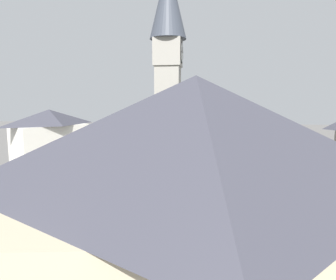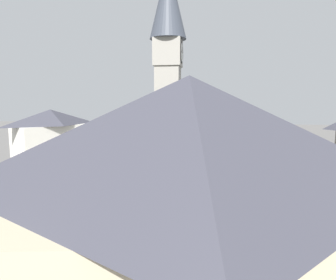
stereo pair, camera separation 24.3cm
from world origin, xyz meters
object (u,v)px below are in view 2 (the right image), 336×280
(pedestrian, at_px, (236,204))
(building_shop_left, at_px, (52,138))
(car_red_corner, at_px, (288,231))
(car_white_side, at_px, (222,177))
(tree, at_px, (227,177))
(car_silver_kerb, at_px, (78,187))
(building_corner_back, at_px, (188,261))
(lamp_post, at_px, (145,156))
(car_blue_kerb, at_px, (29,218))
(clock_tower, at_px, (168,64))

(pedestrian, xyz_separation_m, building_shop_left, (-15.18, -25.96, 3.42))
(car_red_corner, xyz_separation_m, car_white_side, (-14.33, -4.14, 0.00))
(pedestrian, bearing_deg, car_white_side, -175.01)
(car_white_side, xyz_separation_m, tree, (16.89, -0.37, 4.45))
(car_red_corner, xyz_separation_m, pedestrian, (-4.29, -3.27, 0.25))
(car_silver_kerb, relative_size, tree, 0.52)
(car_red_corner, height_order, building_corner_back, building_corner_back)
(lamp_post, bearing_deg, car_blue_kerb, -22.86)
(tree, xyz_separation_m, building_corner_back, (10.34, -1.69, 0.22))
(car_red_corner, bearing_deg, building_corner_back, -25.67)
(car_blue_kerb, xyz_separation_m, car_silver_kerb, (-8.36, 0.17, 0.00))
(car_blue_kerb, xyz_separation_m, building_shop_left, (-20.13, -9.54, 3.66))
(car_white_side, bearing_deg, lamp_post, -86.65)
(car_blue_kerb, relative_size, car_silver_kerb, 0.99)
(car_silver_kerb, bearing_deg, car_blue_kerb, -1.15)
(clock_tower, height_order, pedestrian, clock_tower)
(building_shop_left, xyz_separation_m, building_corner_back, (32.38, 23.03, 1.01))
(car_blue_kerb, bearing_deg, pedestrian, 106.75)
(car_white_side, relative_size, pedestrian, 2.63)
(car_silver_kerb, xyz_separation_m, tree, (10.27, 15.01, 4.45))
(clock_tower, bearing_deg, lamp_post, -149.71)
(car_red_corner, distance_m, tree, 6.84)
(car_silver_kerb, xyz_separation_m, car_white_side, (-6.62, 15.38, 0.00))
(car_red_corner, relative_size, pedestrian, 2.51)
(car_blue_kerb, height_order, building_shop_left, building_shop_left)
(building_shop_left, height_order, lamp_post, building_shop_left)
(car_white_side, bearing_deg, car_red_corner, 16.13)
(car_white_side, distance_m, building_shop_left, 25.87)
(clock_tower, xyz_separation_m, car_red_corner, (7.13, 9.73, -12.64))
(car_silver_kerb, xyz_separation_m, building_corner_back, (20.61, 13.32, 4.68))
(car_blue_kerb, bearing_deg, building_corner_back, 47.75)
(car_white_side, distance_m, pedestrian, 10.08)
(pedestrian, distance_m, lamp_post, 14.21)
(pedestrian, bearing_deg, building_shop_left, -120.32)
(car_silver_kerb, height_order, building_shop_left, building_shop_left)
(clock_tower, distance_m, building_shop_left, 24.76)
(building_shop_left, bearing_deg, clock_tower, 57.66)
(car_white_side, height_order, lamp_post, lamp_post)
(lamp_post, bearing_deg, car_white_side, 93.35)
(clock_tower, bearing_deg, pedestrian, 66.31)
(car_blue_kerb, bearing_deg, tree, 82.81)
(car_red_corner, xyz_separation_m, tree, (2.57, -4.51, 4.45))
(clock_tower, xyz_separation_m, lamp_post, (-6.65, -3.88, -10.17))
(car_blue_kerb, distance_m, tree, 15.94)
(building_shop_left, relative_size, lamp_post, 2.47)
(tree, relative_size, lamp_post, 1.71)
(car_silver_kerb, relative_size, building_shop_left, 0.36)
(car_red_corner, distance_m, lamp_post, 19.52)
(car_red_corner, bearing_deg, pedestrian, -142.71)
(clock_tower, height_order, car_silver_kerb, clock_tower)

